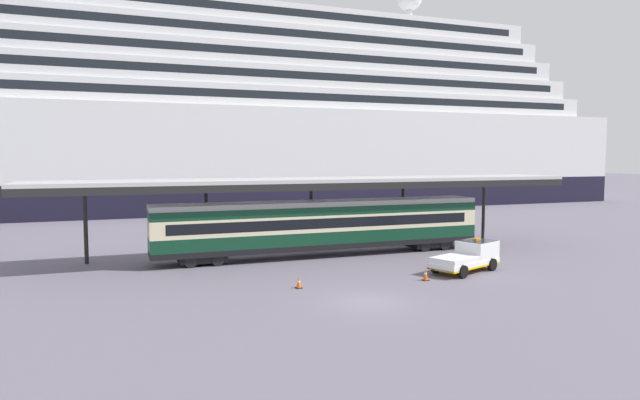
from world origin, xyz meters
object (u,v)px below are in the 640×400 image
train_carriage (323,225)px  traffic_cone_mid (426,274)px  cruise_ship (166,118)px  service_truck (469,256)px  traffic_cone_near (299,283)px

train_carriage → traffic_cone_mid: size_ratio=33.91×
cruise_ship → service_truck: 54.66m
cruise_ship → traffic_cone_near: (2.60, -52.03, -12.49)m
train_carriage → traffic_cone_mid: 10.35m
service_truck → cruise_ship: bearing=105.6°
traffic_cone_mid → traffic_cone_near: bearing=173.9°
service_truck → traffic_cone_mid: bearing=-160.4°
train_carriage → service_truck: bearing=-50.2°
cruise_ship → traffic_cone_near: bearing=-87.1°
cruise_ship → service_truck: bearing=-74.4°
train_carriage → service_truck: train_carriage is taller
traffic_cone_mid → service_truck: bearing=19.6°
cruise_ship → service_truck: (14.39, -51.39, -11.81)m
train_carriage → traffic_cone_near: train_carriage is taller
service_truck → traffic_cone_near: size_ratio=8.68×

